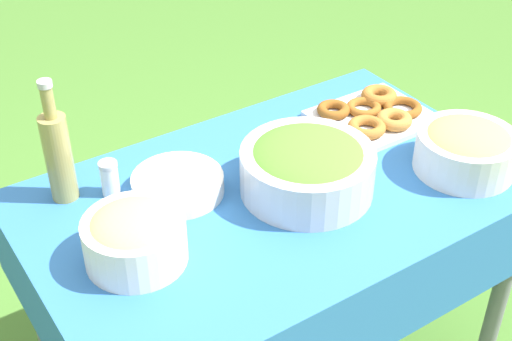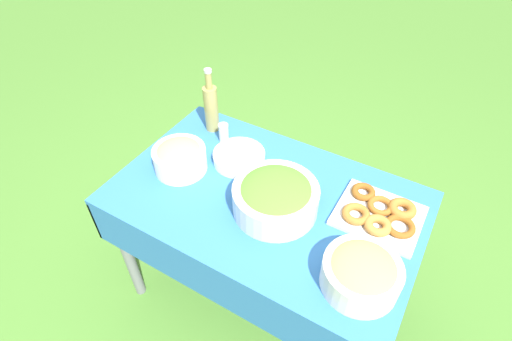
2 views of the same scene
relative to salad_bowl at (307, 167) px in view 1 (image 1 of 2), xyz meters
name	(u,v)px [view 1 (image 1 of 2)]	position (x,y,z in m)	size (l,w,h in m)	color
picnic_table	(275,223)	(-0.06, 0.04, -0.18)	(1.24, 0.78, 0.73)	#2D6BB2
salad_bowl	(307,167)	(0.00, 0.00, 0.00)	(0.33, 0.33, 0.14)	silver
pasta_bowl	(134,236)	(-0.47, 0.00, -0.01)	(0.23, 0.23, 0.13)	white
donut_platter	(374,114)	(0.37, 0.16, -0.05)	(0.32, 0.28, 0.05)	silver
plate_stack	(178,185)	(-0.27, 0.17, -0.05)	(0.23, 0.23, 0.05)	white
olive_oil_bottle	(58,154)	(-0.51, 0.31, 0.05)	(0.07, 0.07, 0.32)	#998E4C
fruit_bowl	(466,148)	(0.40, -0.15, -0.01)	(0.26, 0.26, 0.13)	silver
salt_shaker	(110,178)	(-0.41, 0.26, -0.03)	(0.05, 0.05, 0.09)	white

